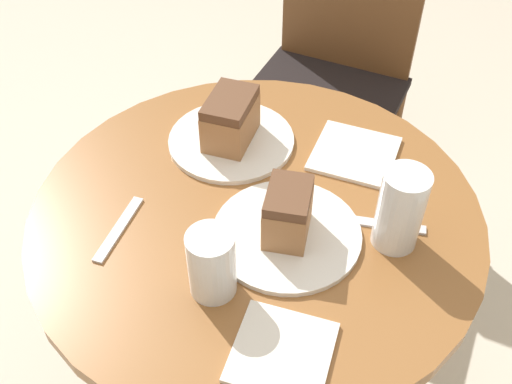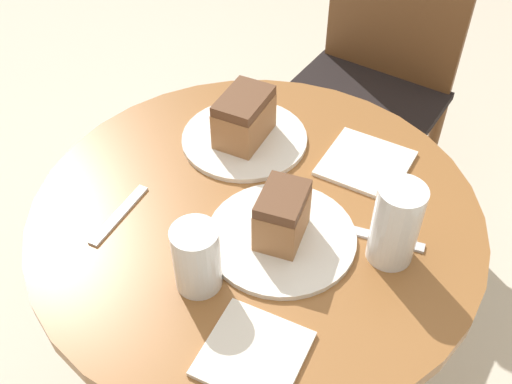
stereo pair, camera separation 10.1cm
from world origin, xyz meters
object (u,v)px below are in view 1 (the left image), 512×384
at_px(chair, 329,75).
at_px(glass_water, 399,213).
at_px(glass_lemonade, 212,267).
at_px(plate_near, 287,234).
at_px(plate_far, 231,140).
at_px(cake_slice_near, 288,212).
at_px(cake_slice_far, 231,119).

distance_m(chair, glass_water, 0.93).
bearing_deg(glass_lemonade, glass_water, 35.62).
bearing_deg(plate_near, chair, 96.73).
bearing_deg(glass_water, glass_lemonade, -144.38).
bearing_deg(plate_near, plate_far, 129.90).
relative_size(glass_lemonade, glass_water, 0.80).
bearing_deg(glass_water, plate_far, 154.92).
bearing_deg(cake_slice_near, cake_slice_far, 129.90).
distance_m(chair, cake_slice_far, 0.74).
bearing_deg(chair, cake_slice_far, -88.07).
bearing_deg(cake_slice_near, chair, 96.73).
bearing_deg(plate_far, cake_slice_far, 0.00).
relative_size(chair, cake_slice_near, 9.55).
bearing_deg(cake_slice_far, glass_water, -25.08).
bearing_deg(plate_far, glass_lemonade, -75.13).
height_order(cake_slice_far, glass_lemonade, glass_lemonade).
relative_size(chair, glass_lemonade, 8.40).
xyz_separation_m(plate_near, glass_water, (0.17, 0.04, 0.06)).
height_order(chair, cake_slice_near, chair).
height_order(plate_near, cake_slice_far, cake_slice_far).
bearing_deg(cake_slice_near, plate_far, 129.90).
distance_m(cake_slice_far, glass_lemonade, 0.35).
xyz_separation_m(cake_slice_near, cake_slice_far, (-0.17, 0.20, 0.00)).
bearing_deg(plate_near, cake_slice_far, 129.90).
height_order(plate_near, cake_slice_near, cake_slice_near).
bearing_deg(plate_near, cake_slice_near, 135.00).
distance_m(cake_slice_near, cake_slice_far, 0.26).
bearing_deg(glass_water, cake_slice_near, -165.86).
bearing_deg(cake_slice_near, glass_lemonade, -120.19).
bearing_deg(plate_far, chair, 84.42).
height_order(cake_slice_far, glass_water, glass_water).
bearing_deg(glass_lemonade, chair, 91.36).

